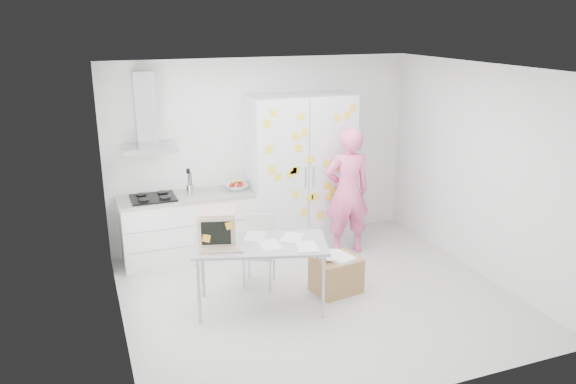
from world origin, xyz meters
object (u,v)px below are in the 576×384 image
object	(u,v)px
desk	(233,234)
chair	(260,245)
cardboard_box	(336,274)
person	(347,192)

from	to	relation	value
desk	chair	world-z (taller)	desk
chair	cardboard_box	xyz separation A→B (m)	(0.79, -0.56, -0.28)
chair	cardboard_box	size ratio (longest dim) A/B	1.47
desk	person	bearing A→B (deg)	43.29
person	chair	size ratio (longest dim) A/B	2.04
chair	cardboard_box	world-z (taller)	chair
desk	cardboard_box	world-z (taller)	desk
person	chair	bearing A→B (deg)	22.99
chair	desk	bearing A→B (deg)	-105.42
chair	cardboard_box	distance (m)	1.01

